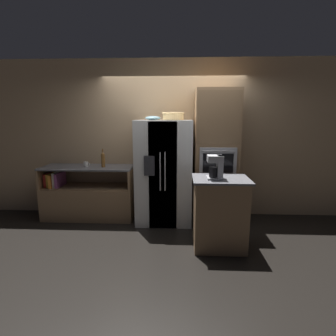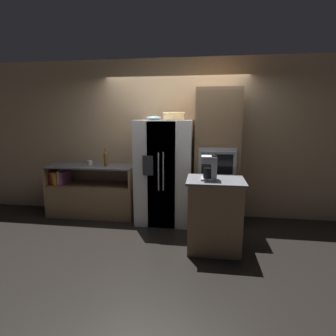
% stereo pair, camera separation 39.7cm
% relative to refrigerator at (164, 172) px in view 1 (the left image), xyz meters
% --- Properties ---
extents(ground_plane, '(20.00, 20.00, 0.00)m').
position_rel_refrigerator_xyz_m(ground_plane, '(0.14, -0.08, -0.87)').
color(ground_plane, black).
extents(wall_back, '(12.00, 0.06, 2.80)m').
position_rel_refrigerator_xyz_m(wall_back, '(0.14, 0.41, 0.53)').
color(wall_back, tan).
rests_on(wall_back, ground_plane).
extents(counter_left, '(1.60, 0.58, 0.94)m').
position_rel_refrigerator_xyz_m(counter_left, '(-1.38, 0.09, -0.53)').
color(counter_left, '#93704C').
rests_on(counter_left, ground_plane).
extents(refrigerator, '(0.93, 0.78, 1.75)m').
position_rel_refrigerator_xyz_m(refrigerator, '(0.00, 0.00, 0.00)').
color(refrigerator, white).
rests_on(refrigerator, ground_plane).
extents(wall_oven, '(0.71, 0.70, 2.24)m').
position_rel_refrigerator_xyz_m(wall_oven, '(0.87, 0.05, 0.25)').
color(wall_oven, '#93704C').
rests_on(wall_oven, ground_plane).
extents(island_counter, '(0.76, 0.60, 0.99)m').
position_rel_refrigerator_xyz_m(island_counter, '(0.82, -0.91, -0.38)').
color(island_counter, '#93704C').
rests_on(island_counter, ground_plane).
extents(wicker_basket, '(0.37, 0.37, 0.13)m').
position_rel_refrigerator_xyz_m(wicker_basket, '(0.15, 0.05, 0.94)').
color(wicker_basket, tan).
rests_on(wicker_basket, refrigerator).
extents(fruit_bowl, '(0.26, 0.26, 0.07)m').
position_rel_refrigerator_xyz_m(fruit_bowl, '(-0.19, 0.09, 0.91)').
color(fruit_bowl, '#668C99').
rests_on(fruit_bowl, refrigerator).
extents(bottle_tall, '(0.07, 0.07, 0.32)m').
position_rel_refrigerator_xyz_m(bottle_tall, '(-1.06, 0.05, 0.20)').
color(bottle_tall, brown).
rests_on(bottle_tall, counter_left).
extents(mug, '(0.11, 0.08, 0.08)m').
position_rel_refrigerator_xyz_m(mug, '(-1.38, 0.09, 0.11)').
color(mug, silver).
rests_on(mug, counter_left).
extents(coffee_maker, '(0.20, 0.20, 0.31)m').
position_rel_refrigerator_xyz_m(coffee_maker, '(0.75, -0.95, 0.29)').
color(coffee_maker, '#B2B2B7').
rests_on(coffee_maker, island_counter).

